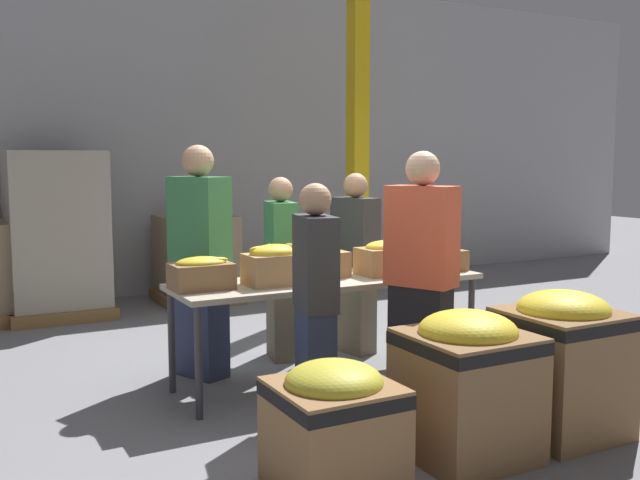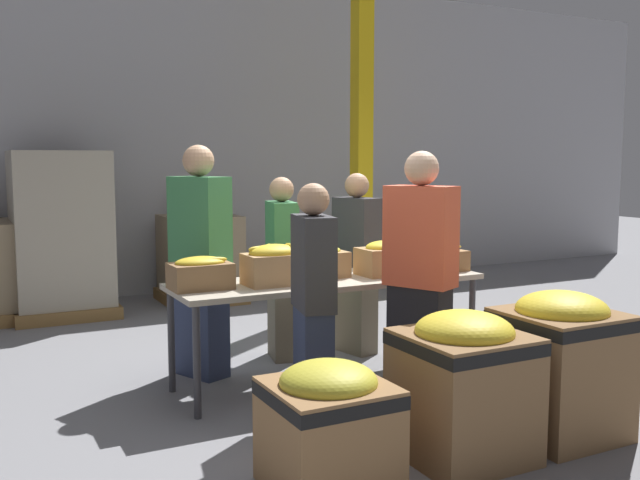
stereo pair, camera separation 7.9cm
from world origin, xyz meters
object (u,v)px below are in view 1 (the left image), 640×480
(banana_box_3, at_px, (386,257))
(banana_box_4, at_px, (438,257))
(sorting_table, at_px, (328,286))
(pallet_stack_2, at_px, (196,260))
(pallet_stack_0, at_px, (56,235))
(banana_box_1, at_px, (275,264))
(donation_bin_0, at_px, (334,422))
(volunteer_2, at_px, (355,264))
(donation_bin_1, at_px, (467,380))
(banana_box_0, at_px, (201,273))
(donation_bin_2, at_px, (562,358))
(volunteer_4, at_px, (281,269))
(volunteer_1, at_px, (200,263))
(banana_box_2, at_px, (318,261))
(support_pillar, at_px, (358,131))
(volunteer_0, at_px, (315,304))
(volunteer_3, at_px, (421,280))

(banana_box_3, height_order, banana_box_4, banana_box_3)
(sorting_table, height_order, pallet_stack_2, pallet_stack_2)
(banana_box_4, height_order, pallet_stack_0, pallet_stack_0)
(banana_box_1, distance_m, donation_bin_0, 1.67)
(banana_box_4, distance_m, pallet_stack_2, 3.59)
(volunteer_2, distance_m, donation_bin_1, 2.29)
(banana_box_0, height_order, donation_bin_0, banana_box_0)
(banana_box_0, bearing_deg, pallet_stack_2, 72.46)
(donation_bin_1, distance_m, pallet_stack_0, 5.16)
(banana_box_0, height_order, donation_bin_2, banana_box_0)
(pallet_stack_2, bearing_deg, banana_box_4, -75.77)
(sorting_table, height_order, banana_box_3, banana_box_3)
(pallet_stack_0, bearing_deg, volunteer_4, -61.62)
(donation_bin_2, relative_size, pallet_stack_2, 0.87)
(banana_box_4, distance_m, donation_bin_0, 2.41)
(banana_box_0, distance_m, volunteer_1, 0.59)
(volunteer_2, bearing_deg, pallet_stack_0, -154.87)
(banana_box_2, bearing_deg, banana_box_3, -14.79)
(donation_bin_2, bearing_deg, support_pillar, 75.45)
(donation_bin_2, distance_m, pallet_stack_0, 5.42)
(donation_bin_1, bearing_deg, volunteer_0, 117.51)
(volunteer_0, bearing_deg, banana_box_1, 13.55)
(donation_bin_1, distance_m, pallet_stack_2, 4.97)
(banana_box_1, distance_m, banana_box_2, 0.45)
(support_pillar, bearing_deg, pallet_stack_0, 168.47)
(volunteer_3, relative_size, volunteer_4, 1.13)
(sorting_table, distance_m, pallet_stack_0, 3.66)
(banana_box_0, height_order, volunteer_0, volunteer_0)
(banana_box_1, relative_size, pallet_stack_0, 0.24)
(banana_box_3, distance_m, donation_bin_1, 1.66)
(banana_box_0, bearing_deg, support_pillar, 43.12)
(support_pillar, bearing_deg, banana_box_2, -126.23)
(donation_bin_0, bearing_deg, banana_box_2, 64.51)
(support_pillar, bearing_deg, banana_box_0, -136.88)
(banana_box_0, distance_m, volunteer_4, 1.19)
(banana_box_0, xyz_separation_m, pallet_stack_0, (-0.48, 3.34, -0.03))
(volunteer_2, bearing_deg, volunteer_1, -100.27)
(volunteer_1, relative_size, pallet_stack_2, 1.75)
(pallet_stack_0, bearing_deg, volunteer_0, -75.91)
(banana_box_1, bearing_deg, pallet_stack_0, 106.27)
(volunteer_4, bearing_deg, donation_bin_1, 14.04)
(volunteer_0, height_order, volunteer_1, volunteer_1)
(volunteer_0, relative_size, donation_bin_1, 1.82)
(banana_box_2, bearing_deg, volunteer_1, 147.17)
(volunteer_1, xyz_separation_m, pallet_stack_2, (0.89, 2.82, -0.39))
(volunteer_2, bearing_deg, volunteer_4, -112.48)
(volunteer_4, bearing_deg, support_pillar, 147.79)
(banana_box_3, bearing_deg, donation_bin_2, -79.51)
(banana_box_0, distance_m, volunteer_3, 1.50)
(volunteer_0, distance_m, donation_bin_2, 1.55)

